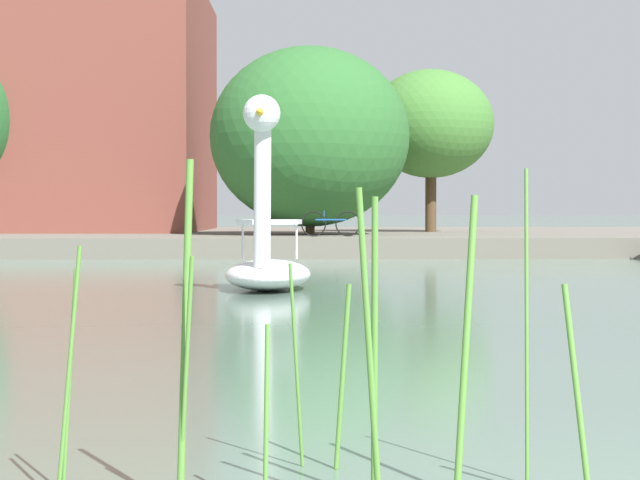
{
  "coord_description": "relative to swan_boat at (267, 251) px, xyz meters",
  "views": [
    {
      "loc": [
        -2.67,
        -4.45,
        1.33
      ],
      "look_at": [
        -2.02,
        20.36,
        0.73
      ],
      "focal_mm": 69.31,
      "sensor_mm": 36.0,
      "label": 1
    }
  ],
  "objects": [
    {
      "name": "tree_broadleaf_behind_dock",
      "position": [
        5.39,
        22.99,
        3.72
      ],
      "size": [
        6.03,
        5.88,
        5.74
      ],
      "color": "#4C3823",
      "rests_on": "shore_bank_far"
    },
    {
      "name": "tree_willow_near_path",
      "position": [
        1.04,
        18.16,
        2.98
      ],
      "size": [
        8.37,
        8.62,
        5.89
      ],
      "color": "#4C3823",
      "rests_on": "shore_bank_far"
    },
    {
      "name": "reed_clump_foreground",
      "position": [
        0.57,
        -14.81,
        -0.01
      ],
      "size": [
        2.44,
        1.06,
        1.56
      ],
      "color": "#568E38",
      "rests_on": "ground_plane"
    },
    {
      "name": "bicycle_parked",
      "position": [
        1.59,
        15.4,
        0.29
      ],
      "size": [
        1.74,
        0.07,
        0.76
      ],
      "color": "black",
      "rests_on": "shore_bank_far"
    },
    {
      "name": "swan_boat",
      "position": [
        0.0,
        0.0,
        0.0
      ],
      "size": [
        1.64,
        2.89,
        3.17
      ],
      "color": "white",
      "rests_on": "ground_plane"
    },
    {
      "name": "shore_bank_far",
      "position": [
        3.01,
        24.58,
        -0.37
      ],
      "size": [
        117.67,
        23.23,
        0.57
      ],
      "primitive_type": "cube",
      "color": "#6B665B",
      "rests_on": "ground_plane"
    }
  ]
}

